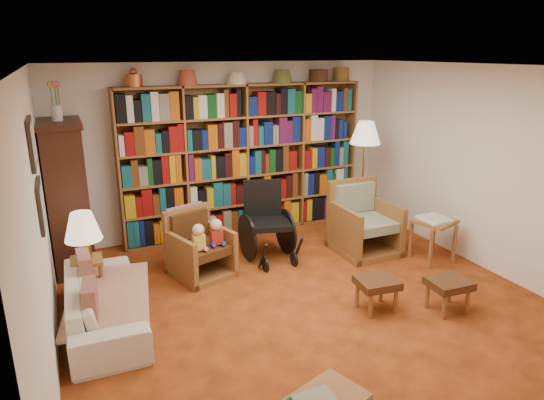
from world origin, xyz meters
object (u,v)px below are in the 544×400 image
sofa (104,302)px  side_table_lamp (88,272)px  wheelchair (267,224)px  armchair_sage (361,224)px  footstool_a (377,285)px  floor_lamp (365,137)px  armchair_leather (199,247)px  footstool_b (449,285)px  side_table_papers (434,227)px

sofa → side_table_lamp: size_ratio=3.48×
sofa → wheelchair: wheelchair is taller
armchair_sage → footstool_a: armchair_sage is taller
side_table_lamp → footstool_a: size_ratio=1.11×
wheelchair → floor_lamp: 1.97m
armchair_leather → floor_lamp: bearing=9.0°
sofa → floor_lamp: 4.20m
sofa → footstool_a: sofa is taller
armchair_sage → footstool_b: (-0.09, -1.77, -0.07)m
side_table_papers → footstool_a: 1.62m
armchair_sage → armchair_leather: bearing=175.5°
side_table_papers → footstool_a: bearing=-151.6°
floor_lamp → side_table_papers: floor_lamp is taller
wheelchair → side_table_lamp: bearing=-171.9°
sofa → floor_lamp: floor_lamp is taller
wheelchair → footstool_b: 2.39m
wheelchair → armchair_leather: bearing=-173.3°
sofa → wheelchair: size_ratio=1.69×
footstool_b → side_table_papers: bearing=55.8°
side_table_lamp → side_table_papers: size_ratio=0.85×
armchair_leather → footstool_a: size_ratio=1.88×
floor_lamp → footstool_b: (-0.49, -2.37, -1.16)m
side_table_lamp → floor_lamp: floor_lamp is taller
wheelchair → footstool_b: wheelchair is taller
sofa → side_table_papers: side_table_papers is taller
side_table_lamp → side_table_papers: 4.24m
footstool_b → wheelchair: bearing=119.9°
armchair_sage → side_table_lamp: bearing=-179.5°
side_table_lamp → wheelchair: size_ratio=0.49×
wheelchair → footstool_b: size_ratio=2.35×
footstool_b → floor_lamp: bearing=78.3°
sofa → armchair_leather: 1.44m
armchair_leather → armchair_sage: size_ratio=0.89×
sofa → floor_lamp: (3.84, 1.21, 1.19)m
wheelchair → footstool_a: (0.51, -1.74, -0.18)m
footstool_b → footstool_a: bearing=154.8°
armchair_sage → side_table_papers: 0.95m
footstool_a → side_table_papers: bearing=28.4°
side_table_lamp → footstool_a: (2.77, -1.42, -0.06)m
footstool_a → floor_lamp: bearing=60.3°
side_table_papers → footstool_a: (-1.42, -0.77, -0.17)m
armchair_sage → sofa: bearing=-169.8°
footstool_a → footstool_b: bearing=-25.2°
wheelchair → footstool_a: wheelchair is taller
floor_lamp → sofa: bearing=-162.5°
footstool_a → side_table_lamp: bearing=152.8°
side_table_lamp → side_table_papers: bearing=-8.9°
side_table_papers → armchair_sage: bearing=133.3°
armchair_sage → side_table_papers: bearing=-46.7°
sofa → side_table_papers: (4.09, -0.07, 0.21)m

